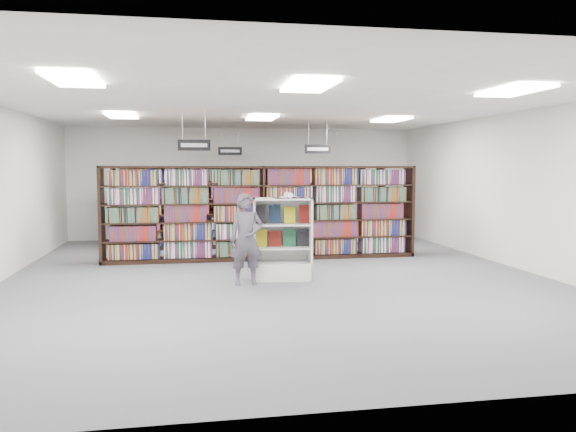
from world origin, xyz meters
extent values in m
plane|color=#505055|center=(0.00, 0.00, 0.00)|extent=(12.00, 12.00, 0.00)
cube|color=white|center=(0.00, 0.00, 3.20)|extent=(10.00, 12.00, 0.10)
cube|color=silver|center=(0.00, 6.00, 1.60)|extent=(10.00, 0.10, 3.20)
cube|color=silver|center=(0.00, -6.00, 1.60)|extent=(10.00, 0.10, 3.20)
cube|color=silver|center=(5.00, 0.00, 1.60)|extent=(0.10, 12.00, 3.20)
cube|color=black|center=(0.00, 2.00, 1.05)|extent=(7.00, 0.60, 2.10)
cube|color=maroon|center=(0.00, 2.00, 1.05)|extent=(6.88, 0.42, 1.98)
cube|color=black|center=(0.00, 4.00, 1.05)|extent=(7.00, 0.60, 2.10)
cube|color=maroon|center=(0.00, 4.00, 1.05)|extent=(6.88, 0.42, 1.98)
cube|color=black|center=(0.00, 5.70, 1.05)|extent=(7.00, 0.60, 2.10)
cube|color=maroon|center=(0.00, 5.70, 1.05)|extent=(6.88, 0.42, 1.98)
cylinder|color=#B2B2B7|center=(-1.73, 1.00, 2.91)|extent=(0.01, 0.01, 0.58)
cylinder|color=#B2B2B7|center=(-1.27, 1.00, 2.91)|extent=(0.01, 0.01, 0.58)
cube|color=black|center=(-1.50, 1.00, 2.51)|extent=(0.65, 0.02, 0.22)
cube|color=silver|center=(-1.50, 0.99, 2.51)|extent=(0.52, 0.00, 0.08)
cylinder|color=#B2B2B7|center=(1.27, 3.00, 2.91)|extent=(0.01, 0.01, 0.58)
cylinder|color=#B2B2B7|center=(1.73, 3.00, 2.91)|extent=(0.01, 0.01, 0.58)
cube|color=black|center=(1.50, 3.00, 2.51)|extent=(0.65, 0.02, 0.22)
cube|color=silver|center=(1.50, 2.99, 2.51)|extent=(0.52, 0.00, 0.08)
cylinder|color=#B2B2B7|center=(-0.73, 5.00, 2.91)|extent=(0.01, 0.01, 0.58)
cylinder|color=#B2B2B7|center=(-0.27, 5.00, 2.91)|extent=(0.01, 0.01, 0.58)
cube|color=black|center=(-0.50, 5.00, 2.51)|extent=(0.65, 0.02, 0.22)
cube|color=silver|center=(-0.50, 4.99, 2.51)|extent=(0.52, 0.00, 0.08)
cube|color=white|center=(-3.00, -3.00, 3.16)|extent=(0.60, 1.20, 0.04)
cube|color=white|center=(0.00, -3.00, 3.16)|extent=(0.60, 1.20, 0.04)
cube|color=white|center=(3.00, -3.00, 3.16)|extent=(0.60, 1.20, 0.04)
cube|color=white|center=(-3.00, 2.00, 3.16)|extent=(0.60, 1.20, 0.04)
cube|color=white|center=(0.00, 2.00, 3.16)|extent=(0.60, 1.20, 0.04)
cube|color=white|center=(3.00, 2.00, 3.16)|extent=(0.60, 1.20, 0.04)
cube|color=silver|center=(0.07, -0.34, 0.16)|extent=(1.12, 0.64, 0.32)
cube|color=silver|center=(-0.44, -0.29, 0.75)|extent=(0.09, 0.54, 1.51)
cube|color=silver|center=(0.59, -0.39, 0.75)|extent=(0.09, 0.54, 1.51)
cube|color=silver|center=(0.10, -0.09, 0.75)|extent=(1.07, 0.13, 1.51)
cube|color=silver|center=(0.07, -0.34, 1.49)|extent=(1.12, 0.64, 0.03)
cube|color=silver|center=(0.07, -0.34, 0.59)|extent=(1.04, 0.59, 0.02)
cube|color=silver|center=(0.07, -0.34, 1.02)|extent=(1.04, 0.59, 0.02)
cube|color=black|center=(-0.34, -0.25, 1.20)|extent=(0.22, 0.10, 0.32)
cube|color=black|center=(-0.06, -0.28, 1.20)|extent=(0.22, 0.10, 0.32)
cube|color=gold|center=(0.22, -0.31, 1.20)|extent=(0.22, 0.10, 0.32)
cube|color=maroon|center=(0.49, -0.33, 1.20)|extent=(0.22, 0.10, 0.32)
cube|color=gold|center=(-0.32, -0.25, 0.75)|extent=(0.24, 0.08, 0.30)
cube|color=maroon|center=(-0.05, -0.28, 0.75)|extent=(0.24, 0.08, 0.30)
cube|color=#185231|center=(0.21, -0.30, 0.75)|extent=(0.24, 0.08, 0.30)
cube|color=black|center=(0.47, -0.33, 0.75)|extent=(0.24, 0.08, 0.30)
cube|color=black|center=(0.19, -0.40, 1.51)|extent=(0.59, 0.38, 0.01)
cube|color=white|center=(0.06, -0.40, 1.52)|extent=(0.28, 0.32, 0.05)
cube|color=white|center=(0.33, -0.40, 1.52)|extent=(0.27, 0.32, 0.07)
cylinder|color=white|center=(0.17, -0.40, 1.56)|extent=(0.13, 0.30, 0.10)
imported|color=#504B56|center=(-0.63, -0.70, 0.81)|extent=(0.60, 0.40, 1.61)
camera|label=1|loc=(-1.59, -10.46, 2.07)|focal=35.00mm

